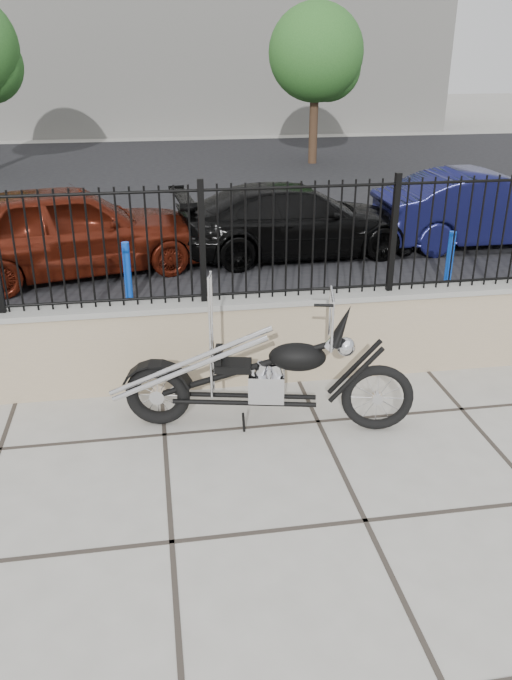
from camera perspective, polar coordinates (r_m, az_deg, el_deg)
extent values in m
plane|color=#99968E|center=(5.41, 9.39, -15.10)|extent=(90.00, 90.00, 0.00)
plane|color=black|center=(16.85, -4.05, 12.47)|extent=(30.00, 30.00, 0.00)
cube|color=gray|center=(7.22, 3.56, 0.30)|extent=(14.00, 0.36, 0.96)
cube|color=black|center=(6.86, 3.80, 8.58)|extent=(14.00, 0.08, 1.20)
cube|color=beige|center=(30.48, -7.12, 25.13)|extent=(22.00, 6.00, 8.00)
imported|color=#4E160B|center=(10.95, -15.69, 9.13)|extent=(4.53, 2.71, 1.45)
imported|color=black|center=(11.64, 3.43, 10.26)|extent=(4.32, 2.04, 1.22)
imported|color=#10123B|center=(12.92, 19.32, 10.64)|extent=(4.06, 1.41, 1.34)
cylinder|color=#0B48A9|center=(9.53, -11.00, 5.67)|extent=(0.14, 0.14, 0.89)
cylinder|color=blue|center=(10.37, 16.32, 6.60)|extent=(0.13, 0.13, 0.88)
cylinder|color=#382619|center=(21.21, 4.98, 18.41)|extent=(0.26, 0.26, 2.60)
sphere|color=#2B732F|center=(21.10, 5.19, 23.80)|extent=(2.78, 2.78, 2.78)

